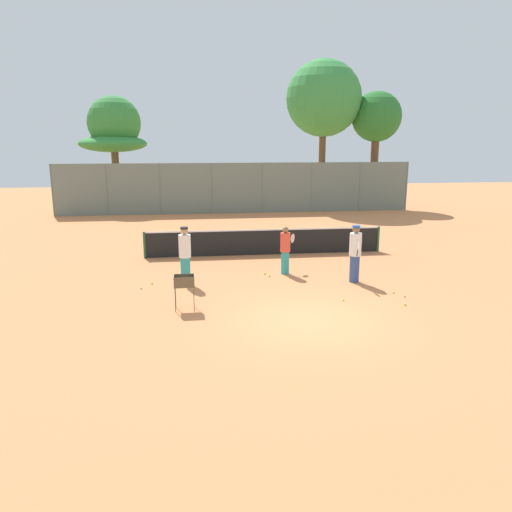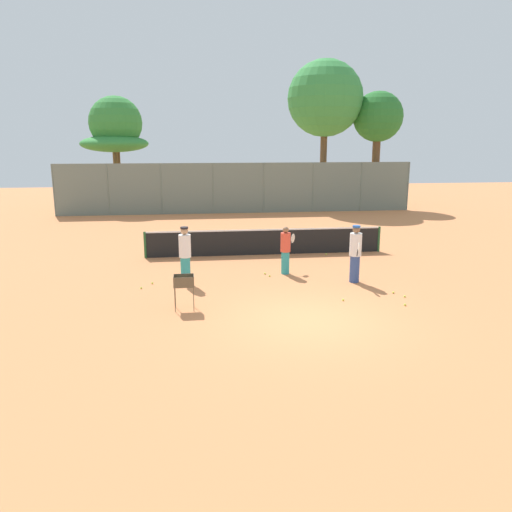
{
  "view_description": "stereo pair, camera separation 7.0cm",
  "coord_description": "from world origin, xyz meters",
  "px_view_note": "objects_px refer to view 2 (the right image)",
  "views": [
    {
      "loc": [
        -2.95,
        -12.09,
        4.63
      ],
      "look_at": [
        -0.95,
        3.33,
        1.0
      ],
      "focal_mm": 35.0,
      "sensor_mm": 36.0,
      "label": 1
    },
    {
      "loc": [
        -2.88,
        -12.09,
        4.63
      ],
      "look_at": [
        -0.95,
        3.33,
        1.0
      ],
      "focal_mm": 35.0,
      "sensor_mm": 36.0,
      "label": 2
    }
  ],
  "objects_px": {
    "ball_cart": "(184,284)",
    "player_white_outfit": "(355,253)",
    "tennis_net": "(265,241)",
    "player_red_cap": "(286,250)",
    "player_yellow_shirt": "(185,254)"
  },
  "relations": [
    {
      "from": "tennis_net",
      "to": "ball_cart",
      "type": "relative_size",
      "value": 9.98
    },
    {
      "from": "tennis_net",
      "to": "player_red_cap",
      "type": "xyz_separation_m",
      "value": [
        0.28,
        -3.06,
        0.31
      ]
    },
    {
      "from": "player_red_cap",
      "to": "player_yellow_shirt",
      "type": "height_order",
      "value": "player_yellow_shirt"
    },
    {
      "from": "player_white_outfit",
      "to": "player_red_cap",
      "type": "xyz_separation_m",
      "value": [
        -2.09,
        1.34,
        -0.12
      ]
    },
    {
      "from": "tennis_net",
      "to": "player_yellow_shirt",
      "type": "distance_m",
      "value": 5.05
    },
    {
      "from": "player_white_outfit",
      "to": "ball_cart",
      "type": "distance_m",
      "value": 5.97
    },
    {
      "from": "tennis_net",
      "to": "player_white_outfit",
      "type": "xyz_separation_m",
      "value": [
        2.36,
        -4.4,
        0.43
      ]
    },
    {
      "from": "tennis_net",
      "to": "player_white_outfit",
      "type": "bearing_deg",
      "value": -61.75
    },
    {
      "from": "tennis_net",
      "to": "ball_cart",
      "type": "height_order",
      "value": "tennis_net"
    },
    {
      "from": "player_yellow_shirt",
      "to": "ball_cart",
      "type": "xyz_separation_m",
      "value": [
        -0.01,
        -2.61,
        -0.24
      ]
    },
    {
      "from": "player_red_cap",
      "to": "player_yellow_shirt",
      "type": "xyz_separation_m",
      "value": [
        -3.49,
        -0.81,
        0.11
      ]
    },
    {
      "from": "tennis_net",
      "to": "ball_cart",
      "type": "xyz_separation_m",
      "value": [
        -3.22,
        -6.49,
        0.19
      ]
    },
    {
      "from": "player_yellow_shirt",
      "to": "ball_cart",
      "type": "bearing_deg",
      "value": 165.85
    },
    {
      "from": "ball_cart",
      "to": "player_white_outfit",
      "type": "bearing_deg",
      "value": 20.49
    },
    {
      "from": "player_yellow_shirt",
      "to": "ball_cart",
      "type": "height_order",
      "value": "player_yellow_shirt"
    }
  ]
}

